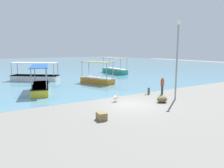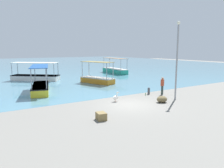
# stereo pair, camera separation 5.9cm
# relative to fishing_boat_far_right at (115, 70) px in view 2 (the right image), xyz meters

# --- Properties ---
(ground) EXTENTS (120.00, 120.00, 0.00)m
(ground) POSITION_rel_fishing_boat_far_right_xyz_m (-11.08, -19.53, -0.57)
(ground) COLOR slate
(harbor_water) EXTENTS (110.00, 90.00, 0.00)m
(harbor_water) POSITION_rel_fishing_boat_far_right_xyz_m (-11.08, 28.47, -0.57)
(harbor_water) COLOR teal
(harbor_water) RESTS_ON ground
(fishing_boat_far_right) EXTENTS (1.73, 6.45, 2.67)m
(fishing_boat_far_right) POSITION_rel_fishing_boat_far_right_xyz_m (0.00, 0.00, 0.00)
(fishing_boat_far_right) COLOR teal
(fishing_boat_far_right) RESTS_ON harbor_water
(fishing_boat_near_right) EXTENTS (6.18, 5.49, 2.47)m
(fishing_boat_near_right) POSITION_rel_fishing_boat_far_right_xyz_m (-14.24, -1.87, -0.05)
(fishing_boat_near_right) COLOR white
(fishing_boat_near_right) RESTS_ON harbor_water
(fishing_boat_center) EXTENTS (3.12, 6.10, 2.65)m
(fishing_boat_center) POSITION_rel_fishing_boat_far_right_xyz_m (-15.73, -10.58, -0.03)
(fishing_boat_center) COLOR yellow
(fishing_boat_center) RESTS_ON harbor_water
(fishing_boat_far_left) EXTENTS (3.05, 4.90, 2.71)m
(fishing_boat_far_left) POSITION_rel_fishing_boat_far_right_xyz_m (-8.12, -8.55, -0.03)
(fishing_boat_far_left) COLOR orange
(fishing_boat_far_left) RESTS_ON harbor_water
(pelican) EXTENTS (0.81, 0.34, 0.80)m
(pelican) POSITION_rel_fishing_boat_far_right_xyz_m (-11.49, -18.07, -0.20)
(pelican) COLOR #E0997A
(pelican) RESTS_ON ground
(lamp_post) EXTENTS (0.28, 0.28, 6.58)m
(lamp_post) POSITION_rel_fishing_boat_far_right_xyz_m (-6.68, -20.13, 3.08)
(lamp_post) COLOR gray
(lamp_post) RESTS_ON ground
(mooring_bollard) EXTENTS (0.24, 0.24, 0.68)m
(mooring_bollard) POSITION_rel_fishing_boat_far_right_xyz_m (-7.21, -17.31, -0.21)
(mooring_bollard) COLOR #47474C
(mooring_bollard) RESTS_ON ground
(fisherman_standing) EXTENTS (0.46, 0.38, 1.69)m
(fisherman_standing) POSITION_rel_fishing_boat_far_right_xyz_m (-6.20, -18.07, 0.33)
(fisherman_standing) COLOR #304039
(fisherman_standing) RESTS_ON ground
(net_pile) EXTENTS (0.90, 0.77, 0.53)m
(net_pile) POSITION_rel_fishing_boat_far_right_xyz_m (-8.42, -20.30, -0.31)
(net_pile) COLOR brown
(net_pile) RESTS_ON ground
(cargo_crate) EXTENTS (0.62, 0.72, 0.47)m
(cargo_crate) POSITION_rel_fishing_boat_far_right_xyz_m (-14.80, -21.56, -0.34)
(cargo_crate) COLOR olive
(cargo_crate) RESTS_ON ground
(glass_bottle) EXTENTS (0.07, 0.07, 0.27)m
(glass_bottle) POSITION_rel_fishing_boat_far_right_xyz_m (-7.80, -17.54, -0.47)
(glass_bottle) COLOR #3F7F4C
(glass_bottle) RESTS_ON ground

